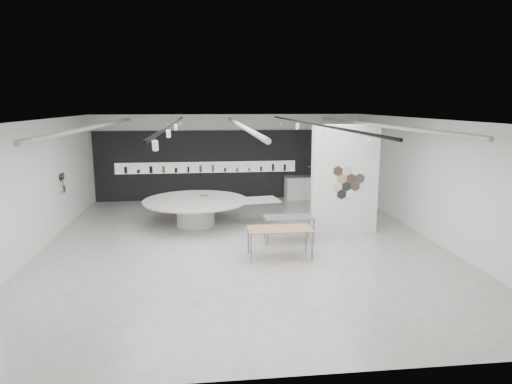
{
  "coord_description": "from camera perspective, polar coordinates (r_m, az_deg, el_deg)",
  "views": [
    {
      "loc": [
        -1.13,
        -13.45,
        4.27
      ],
      "look_at": [
        0.56,
        1.2,
        1.4
      ],
      "focal_mm": 32.0,
      "sensor_mm": 36.0,
      "label": 1
    }
  ],
  "objects": [
    {
      "name": "display_island",
      "position": [
        16.3,
        -7.28,
        -2.07
      ],
      "size": [
        5.08,
        4.2,
        0.94
      ],
      "rotation": [
        0.0,
        0.0,
        0.15
      ],
      "color": "white",
      "rests_on": "ground"
    },
    {
      "name": "back_wall_display",
      "position": [
        20.59,
        -3.62,
        3.37
      ],
      "size": [
        11.8,
        0.27,
        3.1
      ],
      "color": "black",
      "rests_on": "ground"
    },
    {
      "name": "partition_column",
      "position": [
        15.37,
        11.04,
        1.55
      ],
      "size": [
        2.2,
        0.38,
        3.6
      ],
      "color": "white",
      "rests_on": "ground"
    },
    {
      "name": "kitchen_counter",
      "position": [
        20.82,
        6.16,
        0.58
      ],
      "size": [
        1.86,
        0.77,
        1.45
      ],
      "rotation": [
        0.0,
        0.0,
        0.03
      ],
      "color": "white",
      "rests_on": "ground"
    },
    {
      "name": "sample_table_stone",
      "position": [
        14.35,
        4.12,
        -3.36
      ],
      "size": [
        1.54,
        0.78,
        0.79
      ],
      "rotation": [
        0.0,
        0.0,
        0.01
      ],
      "color": "slate",
      "rests_on": "ground"
    },
    {
      "name": "room",
      "position": [
        13.66,
        -2.16,
        1.74
      ],
      "size": [
        12.02,
        14.02,
        3.82
      ],
      "color": "#B7B3AC",
      "rests_on": "ground"
    },
    {
      "name": "sample_table_wood",
      "position": [
        12.82,
        2.97,
        -4.83
      ],
      "size": [
        1.79,
        0.91,
        0.84
      ],
      "rotation": [
        0.0,
        0.0,
        -0.01
      ],
      "color": "#9D7751",
      "rests_on": "ground"
    }
  ]
}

